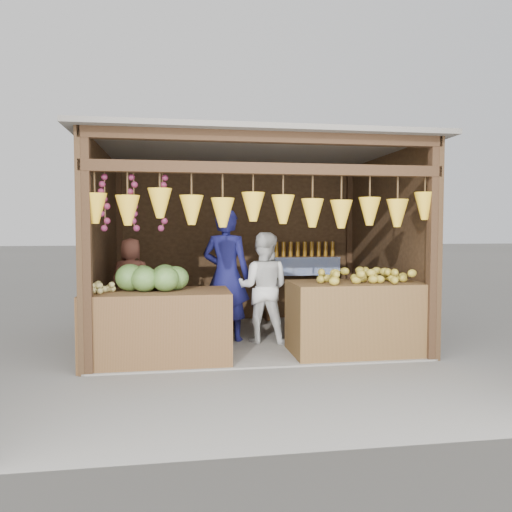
# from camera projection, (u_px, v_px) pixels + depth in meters

# --- Properties ---
(ground) EXTENTS (80.00, 80.00, 0.00)m
(ground) POSITION_uv_depth(u_px,v_px,m) (250.00, 339.00, 6.99)
(ground) COLOR #514F49
(ground) RESTS_ON ground
(stall_structure) EXTENTS (4.30, 3.30, 2.66)m
(stall_structure) POSITION_uv_depth(u_px,v_px,m) (248.00, 220.00, 6.85)
(stall_structure) COLOR slate
(stall_structure) RESTS_ON ground
(back_shelf) EXTENTS (1.25, 0.32, 1.32)m
(back_shelf) POSITION_uv_depth(u_px,v_px,m) (301.00, 269.00, 8.37)
(back_shelf) COLOR #382314
(back_shelf) RESTS_ON ground
(counter_left) EXTENTS (1.66, 0.85, 0.83)m
(counter_left) POSITION_uv_depth(u_px,v_px,m) (157.00, 327.00, 5.75)
(counter_left) COLOR #4F341A
(counter_left) RESTS_ON ground
(counter_right) EXTENTS (1.60, 0.85, 0.89)m
(counter_right) POSITION_uv_depth(u_px,v_px,m) (355.00, 318.00, 6.13)
(counter_right) COLOR #4E361A
(counter_right) RESTS_ON ground
(stool) EXTENTS (0.33, 0.33, 0.31)m
(stool) POSITION_uv_depth(u_px,v_px,m) (132.00, 332.00, 6.70)
(stool) COLOR black
(stool) RESTS_ON ground
(man_standing) EXTENTS (0.78, 0.66, 1.82)m
(man_standing) POSITION_uv_depth(u_px,v_px,m) (226.00, 275.00, 6.81)
(man_standing) COLOR #14154D
(man_standing) RESTS_ON ground
(woman_standing) EXTENTS (0.87, 0.77, 1.50)m
(woman_standing) POSITION_uv_depth(u_px,v_px,m) (263.00, 288.00, 6.72)
(woman_standing) COLOR white
(woman_standing) RESTS_ON ground
(vendor_seated) EXTENTS (0.58, 0.40, 1.11)m
(vendor_seated) POSITION_uv_depth(u_px,v_px,m) (131.00, 279.00, 6.66)
(vendor_seated) COLOR brown
(vendor_seated) RESTS_ON stool
(melon_pile) EXTENTS (1.00, 0.50, 0.32)m
(melon_pile) POSITION_uv_depth(u_px,v_px,m) (151.00, 277.00, 5.78)
(melon_pile) COLOR #204813
(melon_pile) RESTS_ON counter_left
(tanfruit_pile) EXTENTS (0.34, 0.40, 0.13)m
(tanfruit_pile) POSITION_uv_depth(u_px,v_px,m) (103.00, 287.00, 5.59)
(tanfruit_pile) COLOR #A08F4A
(tanfruit_pile) RESTS_ON counter_left
(mango_pile) EXTENTS (1.40, 0.64, 0.22)m
(mango_pile) POSITION_uv_depth(u_px,v_px,m) (366.00, 273.00, 6.06)
(mango_pile) COLOR #B76D18
(mango_pile) RESTS_ON counter_right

